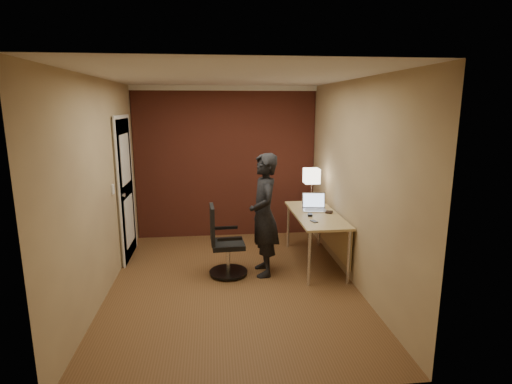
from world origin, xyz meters
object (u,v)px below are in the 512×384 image
Objects in this scene: desk at (321,222)px; desk_lamp at (312,176)px; mouse at (310,215)px; person at (264,215)px; wallet at (329,212)px; phone at (314,221)px; office_chair at (224,245)px; laptop at (314,205)px.

desk is 0.79m from desk_lamp.
mouse is 0.66m from person.
wallet is at bearing 33.23° from mouse.
mouse is (-0.18, -0.70, -0.40)m from desk_lamp.
desk is 0.46m from phone.
desk is 0.89m from person.
mouse is at bearing -156.87° from wallet.
phone is at bearing -128.41° from wallet.
office_chair is (-1.36, -0.84, -0.74)m from desk_lamp.
person reaches higher than mouse.
person reaches higher than desk.
desk_lamp is at bearing 83.01° from laptop.
desk is 2.80× the size of desk_lamp.
laptop is at bearing -96.99° from desk_lamp.
person is at bearing 151.92° from phone.
person is (-0.83, -0.26, 0.20)m from desk.
laptop is 1.45m from office_chair.
mouse is 0.27m from phone.
phone is at bearing -6.39° from office_chair.
person is at bearing -164.39° from wallet.
wallet is (0.12, -0.57, -0.41)m from desk_lamp.
desk is 0.29m from laptop.
laptop reaches higher than office_chair.
laptop is 0.91m from person.
laptop reaches higher than phone.
phone is at bearing -104.21° from laptop.
phone is at bearing 75.10° from person.
person is at bearing -162.77° from desk.
desk_lamp reaches higher than phone.
mouse is (-0.18, -0.12, 0.14)m from desk.
laptop is at bearing 59.61° from phone.
mouse is at bearing 70.91° from phone.
phone is (-0.20, -0.97, -0.41)m from desk_lamp.
laptop is 3.25× the size of wallet.
laptop is 0.62m from phone.
office_chair is (-1.31, -0.47, -0.39)m from laptop.
phone is at bearing -116.98° from desk.
desk is 1.40m from office_chair.
desk_lamp is 1.50× the size of laptop.
desk is at bearing 10.85° from office_chair.
phone is 1.05× the size of wallet.
office_chair is at bearing -92.66° from person.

